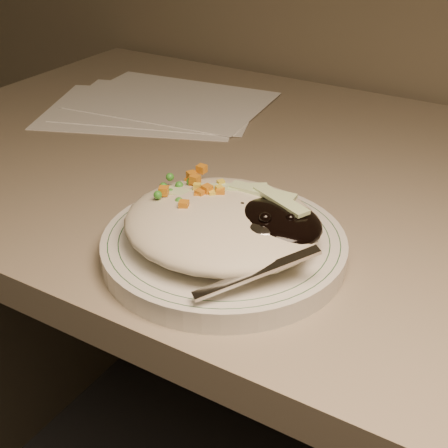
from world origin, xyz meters
The scene contains 5 objects.
desk centered at (0.00, 1.38, 0.54)m, with size 1.40×0.70×0.74m.
plate centered at (-0.09, 1.17, 0.75)m, with size 0.24×0.24×0.02m, color silver.
plate_rim centered at (-0.09, 1.17, 0.76)m, with size 0.23×0.23×0.00m.
meal centered at (-0.09, 1.17, 0.78)m, with size 0.21×0.19×0.05m.
papers centered at (-0.41, 1.49, 0.74)m, with size 0.37×0.34×0.00m.
Camera 1 is at (0.18, 0.72, 1.08)m, focal length 50.00 mm.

